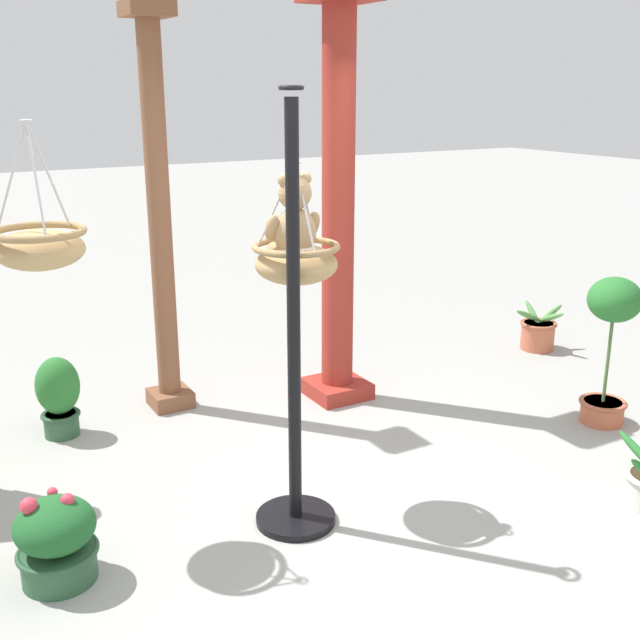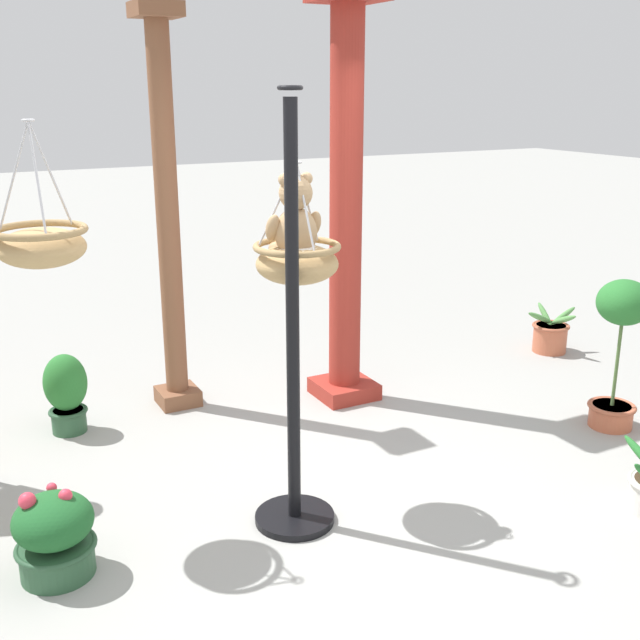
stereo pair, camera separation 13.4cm
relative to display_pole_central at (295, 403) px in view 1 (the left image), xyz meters
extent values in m
plane|color=#9E9E99|center=(0.23, -0.04, -0.70)|extent=(40.00, 40.00, 0.00)
cylinder|color=black|center=(0.00, 0.00, 0.43)|extent=(0.07, 0.07, 2.26)
cylinder|color=black|center=(0.00, 0.00, -0.68)|extent=(0.44, 0.44, 0.04)
torus|color=black|center=(0.00, 0.00, 1.60)|extent=(0.12, 0.12, 0.02)
ellipsoid|color=tan|center=(0.15, 0.25, 0.69)|extent=(0.45, 0.45, 0.21)
torus|color=#97794E|center=(0.15, 0.25, 0.78)|extent=(0.47, 0.47, 0.04)
ellipsoid|color=silver|center=(0.15, 0.25, 0.71)|extent=(0.39, 0.39, 0.17)
cylinder|color=#B7B7BC|center=(0.24, 0.30, 1.00)|extent=(0.19, 0.12, 0.45)
cylinder|color=#B7B7BC|center=(0.06, 0.30, 1.00)|extent=(0.19, 0.12, 0.45)
cylinder|color=#B7B7BC|center=(0.15, 0.15, 1.00)|extent=(0.01, 0.22, 0.45)
torus|color=#B7B7BC|center=(0.15, 0.25, 1.22)|extent=(0.06, 0.06, 0.01)
ellipsoid|color=tan|center=(0.15, 0.26, 0.85)|extent=(0.23, 0.20, 0.28)
sphere|color=tan|center=(0.15, 0.26, 1.07)|extent=(0.22, 0.22, 0.18)
ellipsoid|color=tan|center=(0.15, 0.33, 1.05)|extent=(0.09, 0.08, 0.06)
sphere|color=black|center=(0.15, 0.35, 1.06)|extent=(0.03, 0.03, 0.03)
sphere|color=tan|center=(0.09, 0.26, 1.14)|extent=(0.07, 0.07, 0.07)
sphere|color=tan|center=(0.21, 0.26, 1.14)|extent=(0.07, 0.07, 0.07)
ellipsoid|color=tan|center=(0.03, 0.29, 0.89)|extent=(0.07, 0.13, 0.18)
ellipsoid|color=tan|center=(0.27, 0.29, 0.89)|extent=(0.07, 0.13, 0.18)
ellipsoid|color=tan|center=(0.09, 0.36, 0.75)|extent=(0.08, 0.16, 0.08)
ellipsoid|color=tan|center=(0.21, 0.36, 0.75)|extent=(0.08, 0.16, 0.08)
ellipsoid|color=tan|center=(-1.11, 0.53, 0.84)|extent=(0.43, 0.43, 0.19)
torus|color=#97794E|center=(-1.11, 0.53, 0.93)|extent=(0.46, 0.46, 0.04)
cylinder|color=#B7B7BC|center=(-1.02, 0.58, 1.19)|extent=(0.19, 0.12, 0.52)
cylinder|color=#B7B7BC|center=(-1.19, 0.58, 1.19)|extent=(0.19, 0.12, 0.52)
cylinder|color=#B7B7BC|center=(-1.11, 0.43, 1.19)|extent=(0.01, 0.21, 0.52)
torus|color=#B7B7BC|center=(-1.11, 0.53, 1.45)|extent=(0.06, 0.06, 0.01)
cylinder|color=brown|center=(-0.06, 1.89, 0.67)|extent=(0.16, 0.16, 2.74)
cube|color=brown|center=(-0.06, 1.89, -0.64)|extent=(0.29, 0.29, 0.12)
cube|color=brown|center=(-0.06, 1.89, 2.08)|extent=(0.31, 0.31, 0.10)
cylinder|color=#9E2D23|center=(1.13, 1.44, 0.72)|extent=(0.24, 0.24, 2.85)
cube|color=#9E2D23|center=(1.13, 1.44, -0.64)|extent=(0.43, 0.43, 0.12)
cylinder|color=#2D5638|center=(-0.89, 1.77, -0.62)|extent=(0.23, 0.23, 0.16)
torus|color=#294E32|center=(-0.89, 1.77, -0.55)|extent=(0.27, 0.27, 0.03)
cylinder|color=#382819|center=(-0.89, 1.77, -0.56)|extent=(0.21, 0.21, 0.03)
ellipsoid|color=#28702D|center=(-0.89, 1.77, -0.34)|extent=(0.29, 0.29, 0.40)
cylinder|color=#2D5638|center=(-1.25, 0.10, -0.62)|extent=(0.36, 0.36, 0.17)
torus|color=#294E32|center=(-1.25, 0.10, -0.55)|extent=(0.39, 0.39, 0.03)
cylinder|color=#382819|center=(-1.25, 0.10, -0.55)|extent=(0.32, 0.32, 0.03)
ellipsoid|color=#1E5B28|center=(-1.25, 0.10, -0.41)|extent=(0.39, 0.39, 0.26)
sphere|color=#E0384C|center=(-1.18, 0.09, -0.28)|extent=(0.07, 0.07, 0.07)
sphere|color=#E0384C|center=(-1.22, 0.23, -0.30)|extent=(0.05, 0.05, 0.05)
sphere|color=#E0384C|center=(-1.35, 0.11, -0.28)|extent=(0.08, 0.08, 0.08)
cylinder|color=#BC6042|center=(2.52, 0.08, -0.62)|extent=(0.30, 0.30, 0.16)
torus|color=#A9573B|center=(2.52, 0.08, -0.55)|extent=(0.33, 0.33, 0.03)
cylinder|color=#382819|center=(2.52, 0.08, -0.56)|extent=(0.26, 0.26, 0.03)
cylinder|color=#4C6B38|center=(2.52, 0.08, -0.24)|extent=(0.02, 0.02, 0.60)
ellipsoid|color=#28702D|center=(2.52, 0.08, 0.21)|extent=(0.37, 0.37, 0.31)
cylinder|color=#BC6042|center=(3.29, 1.49, -0.58)|extent=(0.30, 0.30, 0.25)
torus|color=#A9573B|center=(3.29, 1.49, -0.46)|extent=(0.33, 0.33, 0.03)
cylinder|color=#382819|center=(3.29, 1.49, -0.47)|extent=(0.26, 0.26, 0.03)
ellipsoid|color=#56934C|center=(3.40, 1.47, -0.38)|extent=(0.26, 0.10, 0.19)
ellipsoid|color=#56934C|center=(3.31, 1.60, -0.38)|extent=(0.09, 0.26, 0.20)
ellipsoid|color=#56934C|center=(3.17, 1.51, -0.37)|extent=(0.28, 0.09, 0.16)
ellipsoid|color=#56934C|center=(3.31, 1.37, -0.37)|extent=(0.09, 0.27, 0.17)
ellipsoid|color=#28702D|center=(1.87, -0.72, -0.43)|extent=(0.07, 0.31, 0.18)
camera|label=1|loc=(-1.74, -3.33, 1.60)|focal=43.18mm
camera|label=2|loc=(-1.62, -3.39, 1.60)|focal=43.18mm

